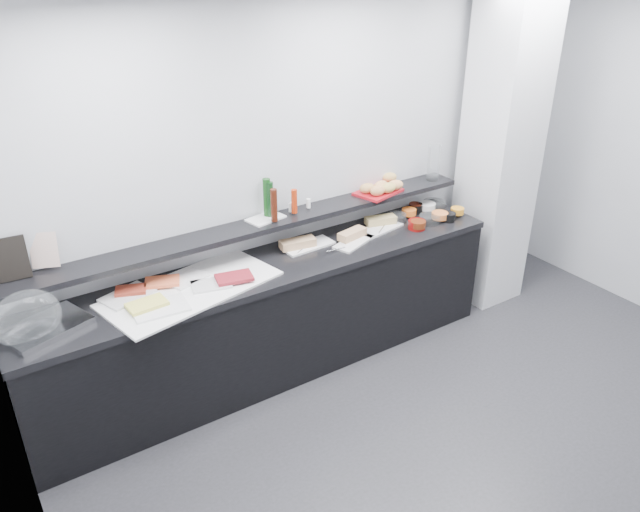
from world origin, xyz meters
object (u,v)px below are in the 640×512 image
condiment_tray (266,218)px  carafe (434,163)px  sandwich_plate_mid (354,242)px  framed_print (9,259)px  cloche_base (46,328)px  bread_tray (378,192)px

condiment_tray → carafe: 1.58m
sandwich_plate_mid → carafe: (0.96, 0.21, 0.39)m
framed_print → condiment_tray: framed_print is taller
cloche_base → carafe: bearing=-16.0°
sandwich_plate_mid → carafe: carafe is taller
bread_tray → sandwich_plate_mid: bearing=-165.5°
condiment_tray → carafe: carafe is taller
framed_print → carafe: 3.25m
sandwich_plate_mid → framed_print: size_ratio=1.38×
cloche_base → bread_tray: 2.62m
sandwich_plate_mid → bread_tray: bearing=8.4°
cloche_base → condiment_tray: 1.63m
framed_print → condiment_tray: size_ratio=0.98×
sandwich_plate_mid → framed_print: 2.34m
cloche_base → carafe: size_ratio=1.54×
framed_print → carafe: bearing=3.0°
condiment_tray → bread_tray: bearing=-13.7°
carafe → framed_print: bearing=178.3°
sandwich_plate_mid → carafe: size_ratio=1.20×
sandwich_plate_mid → cloche_base: bearing=158.5°
framed_print → bread_tray: bearing=2.8°
cloche_base → carafe: carafe is taller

